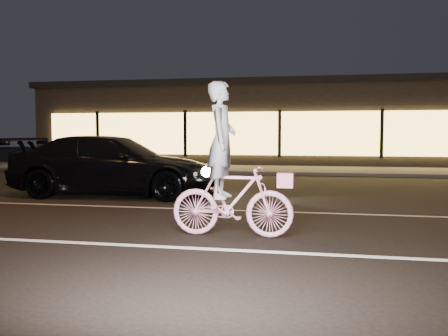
# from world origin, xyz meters

# --- Properties ---
(ground) EXTENTS (90.00, 90.00, 0.00)m
(ground) POSITION_xyz_m (0.00, 0.00, 0.00)
(ground) COLOR black
(ground) RESTS_ON ground
(lane_stripe_near) EXTENTS (60.00, 0.12, 0.01)m
(lane_stripe_near) POSITION_xyz_m (0.00, -1.50, 0.00)
(lane_stripe_near) COLOR silver
(lane_stripe_near) RESTS_ON ground
(lane_stripe_far) EXTENTS (60.00, 0.10, 0.01)m
(lane_stripe_far) POSITION_xyz_m (0.00, 2.00, 0.00)
(lane_stripe_far) COLOR gray
(lane_stripe_far) RESTS_ON ground
(sidewalk) EXTENTS (30.00, 4.00, 0.12)m
(sidewalk) POSITION_xyz_m (0.00, 13.00, 0.06)
(sidewalk) COLOR #383533
(sidewalk) RESTS_ON ground
(storefront) EXTENTS (25.40, 8.42, 4.20)m
(storefront) POSITION_xyz_m (0.00, 18.97, 2.15)
(storefront) COLOR black
(storefront) RESTS_ON ground
(cyclist) EXTENTS (1.92, 0.66, 2.41)m
(cyclist) POSITION_xyz_m (0.64, -0.60, 0.86)
(cyclist) COLOR #FF428C
(cyclist) RESTS_ON ground
(sedan) EXTENTS (5.45, 2.41, 1.55)m
(sedan) POSITION_xyz_m (-3.24, 3.81, 0.78)
(sedan) COLOR black
(sedan) RESTS_ON ground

